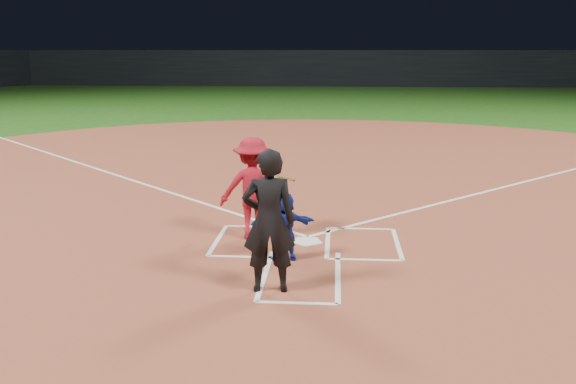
# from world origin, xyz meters

# --- Properties ---
(ground) EXTENTS (120.00, 120.00, 0.00)m
(ground) POSITION_xyz_m (0.00, 0.00, 0.00)
(ground) COLOR #1A4912
(ground) RESTS_ON ground
(home_plate_dirt) EXTENTS (28.00, 28.00, 0.01)m
(home_plate_dirt) POSITION_xyz_m (0.00, 6.00, 0.01)
(home_plate_dirt) COLOR brown
(home_plate_dirt) RESTS_ON ground
(stadium_wall_far) EXTENTS (80.00, 1.20, 3.20)m
(stadium_wall_far) POSITION_xyz_m (0.00, 48.00, 1.60)
(stadium_wall_far) COLOR black
(stadium_wall_far) RESTS_ON ground
(home_plate) EXTENTS (0.60, 0.60, 0.02)m
(home_plate) POSITION_xyz_m (0.00, 0.00, 0.02)
(home_plate) COLOR white
(home_plate) RESTS_ON home_plate_dirt
(catcher) EXTENTS (1.10, 0.63, 1.13)m
(catcher) POSITION_xyz_m (-0.32, -1.00, 0.58)
(catcher) COLOR #122998
(catcher) RESTS_ON home_plate_dirt
(umpire) EXTENTS (0.80, 0.58, 2.02)m
(umpire) POSITION_xyz_m (-0.42, -2.35, 1.02)
(umpire) COLOR black
(umpire) RESTS_ON home_plate_dirt
(chalk_markings) EXTENTS (28.35, 17.32, 0.01)m
(chalk_markings) POSITION_xyz_m (0.00, 5.29, 0.01)
(chalk_markings) COLOR white
(chalk_markings) RESTS_ON home_plate_dirt
(batter_at_plate) EXTENTS (1.38, 0.95, 1.82)m
(batter_at_plate) POSITION_xyz_m (-0.97, 0.20, 0.92)
(batter_at_plate) COLOR #A41223
(batter_at_plate) RESTS_ON home_plate_dirt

